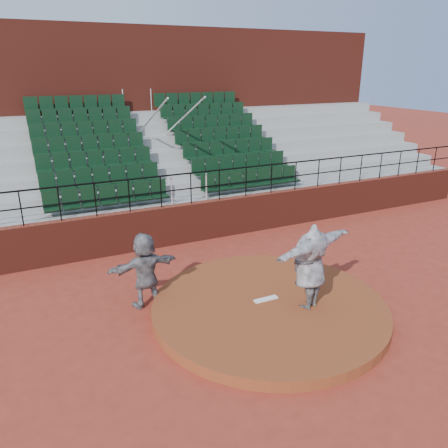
{
  "coord_description": "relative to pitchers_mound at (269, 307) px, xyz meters",
  "views": [
    {
      "loc": [
        -4.79,
        -7.71,
        5.47
      ],
      "look_at": [
        0.0,
        2.5,
        1.4
      ],
      "focal_mm": 35.0,
      "sensor_mm": 36.0,
      "label": 1
    }
  ],
  "objects": [
    {
      "name": "ground",
      "position": [
        0.0,
        0.0,
        -0.12
      ],
      "size": [
        90.0,
        90.0,
        0.0
      ],
      "primitive_type": "plane",
      "color": "maroon",
      "rests_on": "ground"
    },
    {
      "name": "pitching_rubber",
      "position": [
        0.0,
        0.15,
        0.14
      ],
      "size": [
        0.6,
        0.15,
        0.03
      ],
      "primitive_type": "cube",
      "color": "white",
      "rests_on": "pitchers_mound"
    },
    {
      "name": "fielder",
      "position": [
        -2.51,
        1.57,
        0.8
      ],
      "size": [
        1.76,
        0.71,
        1.85
      ],
      "primitive_type": "imported",
      "rotation": [
        0.0,
        0.0,
        3.24
      ],
      "color": "black",
      "rests_on": "ground"
    },
    {
      "name": "boundary_wall",
      "position": [
        0.0,
        5.0,
        0.53
      ],
      "size": [
        24.0,
        0.3,
        1.3
      ],
      "primitive_type": "cube",
      "color": "maroon",
      "rests_on": "ground"
    },
    {
      "name": "pitcher",
      "position": [
        0.72,
        -0.51,
        1.14
      ],
      "size": [
        2.58,
        1.4,
        2.03
      ],
      "primitive_type": "imported",
      "rotation": [
        0.0,
        0.0,
        3.45
      ],
      "color": "black",
      "rests_on": "pitchers_mound"
    },
    {
      "name": "wall_railing",
      "position": [
        0.0,
        5.0,
        1.9
      ],
      "size": [
        24.04,
        0.05,
        1.03
      ],
      "color": "black",
      "rests_on": "boundary_wall"
    },
    {
      "name": "pitchers_mound",
      "position": [
        0.0,
        0.0,
        0.0
      ],
      "size": [
        5.5,
        5.5,
        0.25
      ],
      "primitive_type": "cylinder",
      "color": "brown",
      "rests_on": "ground"
    },
    {
      "name": "press_box_facade",
      "position": [
        0.0,
        12.6,
        3.43
      ],
      "size": [
        24.0,
        3.0,
        7.1
      ],
      "primitive_type": "cube",
      "color": "maroon",
      "rests_on": "ground"
    },
    {
      "name": "seating_deck",
      "position": [
        0.0,
        8.64,
        1.33
      ],
      "size": [
        24.0,
        5.97,
        4.63
      ],
      "color": "#959690",
      "rests_on": "ground"
    }
  ]
}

